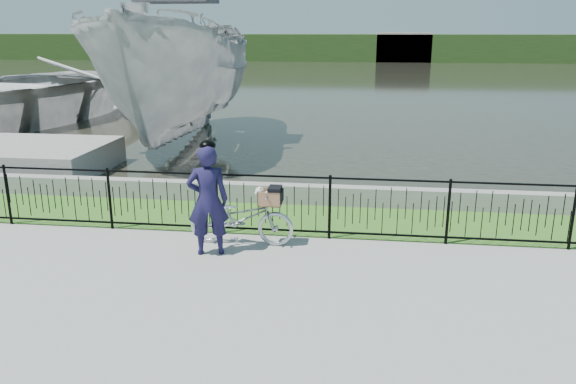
# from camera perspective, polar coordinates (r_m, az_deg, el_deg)

# --- Properties ---
(ground) EXTENTS (120.00, 120.00, 0.00)m
(ground) POSITION_cam_1_polar(r_m,az_deg,el_deg) (8.57, -3.21, -8.22)
(ground) COLOR gray
(ground) RESTS_ON ground
(grass_strip) EXTENTS (60.00, 2.00, 0.01)m
(grass_strip) POSITION_cam_1_polar(r_m,az_deg,el_deg) (10.95, -0.74, -2.62)
(grass_strip) COLOR #386A21
(grass_strip) RESTS_ON ground
(water) EXTENTS (120.00, 120.00, 0.00)m
(water) POSITION_cam_1_polar(r_m,az_deg,el_deg) (40.84, 5.36, 11.16)
(water) COLOR #28291F
(water) RESTS_ON ground
(quay_wall) EXTENTS (60.00, 0.30, 0.40)m
(quay_wall) POSITION_cam_1_polar(r_m,az_deg,el_deg) (11.84, -0.07, -0.18)
(quay_wall) COLOR gray
(quay_wall) RESTS_ON ground
(fence) EXTENTS (14.00, 0.06, 1.15)m
(fence) POSITION_cam_1_polar(r_m,az_deg,el_deg) (9.83, -1.57, -1.34)
(fence) COLOR black
(fence) RESTS_ON ground
(far_treeline) EXTENTS (120.00, 6.00, 3.00)m
(far_treeline) POSITION_cam_1_polar(r_m,az_deg,el_deg) (67.71, 6.30, 14.38)
(far_treeline) COLOR #29451A
(far_treeline) RESTS_ON ground
(far_building_left) EXTENTS (8.00, 4.00, 4.00)m
(far_building_left) POSITION_cam_1_polar(r_m,az_deg,el_deg) (68.50, -9.48, 14.70)
(far_building_left) COLOR #A49384
(far_building_left) RESTS_ON ground
(far_building_right) EXTENTS (6.00, 3.00, 3.20)m
(far_building_right) POSITION_cam_1_polar(r_m,az_deg,el_deg) (66.35, 11.62, 14.21)
(far_building_right) COLOR #A49384
(far_building_right) RESTS_ON ground
(bicycle_rig) EXTENTS (1.78, 0.62, 1.05)m
(bicycle_rig) POSITION_cam_1_polar(r_m,az_deg,el_deg) (9.54, -4.68, -2.57)
(bicycle_rig) COLOR #B5BBC2
(bicycle_rig) RESTS_ON ground
(cyclist) EXTENTS (0.75, 0.59, 1.88)m
(cyclist) POSITION_cam_1_polar(r_m,az_deg,el_deg) (9.06, -8.15, -0.71)
(cyclist) COLOR #171438
(cyclist) RESTS_ON ground
(boat_near) EXTENTS (4.70, 10.87, 5.90)m
(boat_near) POSITION_cam_1_polar(r_m,az_deg,el_deg) (18.05, -10.82, 11.50)
(boat_near) COLOR #ABABAB
(boat_near) RESTS_ON water
(boat_far) EXTENTS (10.78, 13.70, 2.57)m
(boat_far) POSITION_cam_1_polar(r_m,az_deg,el_deg) (24.58, -26.05, 9.33)
(boat_far) COLOR #ABABAB
(boat_far) RESTS_ON water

